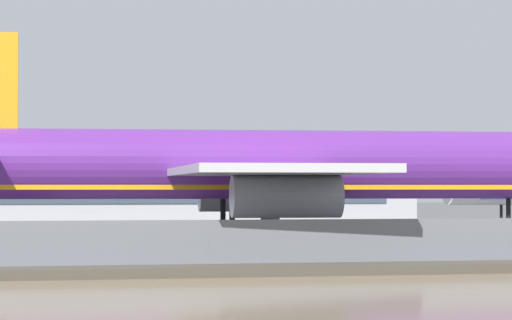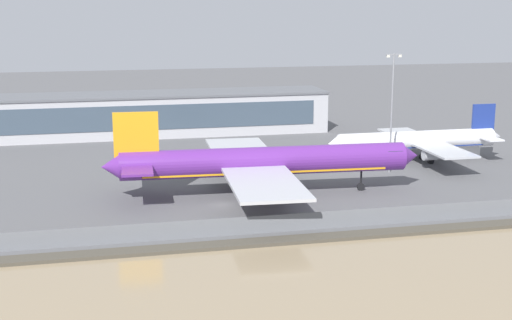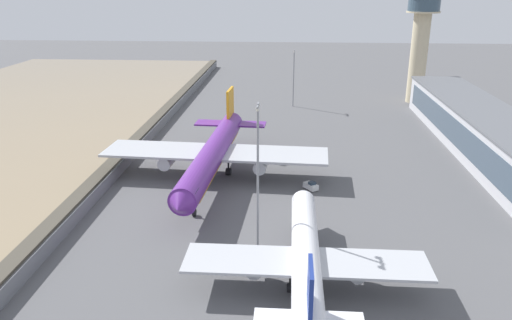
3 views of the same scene
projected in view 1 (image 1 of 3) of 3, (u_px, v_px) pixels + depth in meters
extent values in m
plane|color=#565659|center=(168.00, 254.00, 80.32)|extent=(500.00, 500.00, 0.00)
cube|color=#474238|center=(222.00, 271.00, 60.25)|extent=(320.00, 3.00, 0.50)
cube|color=slate|center=(207.00, 245.00, 64.68)|extent=(280.00, 0.08, 2.66)
cylinder|color=slate|center=(207.00, 245.00, 64.68)|extent=(0.10, 0.10, 2.66)
cylinder|color=#602889|center=(276.00, 164.00, 86.72)|extent=(49.95, 7.56, 4.93)
cube|color=orange|center=(276.00, 183.00, 86.69)|extent=(42.45, 6.18, 0.89)
cube|color=#B7BABF|center=(221.00, 175.00, 98.14)|extent=(12.20, 24.43, 0.49)
cube|color=#B7BABF|center=(268.00, 171.00, 74.53)|extent=(12.20, 24.43, 0.49)
cylinder|color=#B7BABF|center=(243.00, 195.00, 96.44)|extent=(7.10, 3.08, 2.71)
cylinder|color=#B7BABF|center=(286.00, 196.00, 76.61)|extent=(7.10, 3.08, 2.71)
cylinder|color=black|center=(508.00, 218.00, 89.22)|extent=(0.35, 0.35, 2.88)
cylinder|color=black|center=(509.00, 238.00, 89.19)|extent=(1.41, 0.61, 1.38)
cylinder|color=black|center=(223.00, 218.00, 88.67)|extent=(0.39, 0.39, 2.88)
cylinder|color=black|center=(223.00, 238.00, 88.64)|extent=(1.64, 1.19, 1.59)
cylinder|color=black|center=(232.00, 220.00, 83.56)|extent=(0.39, 0.39, 2.88)
cylinder|color=black|center=(232.00, 241.00, 83.52)|extent=(1.64, 1.19, 1.59)
cone|color=white|center=(436.00, 184.00, 108.50)|extent=(2.52, 3.67, 3.67)
cube|color=#232D3D|center=(462.00, 178.00, 109.00)|extent=(2.13, 3.29, 1.16)
cylinder|color=black|center=(501.00, 217.00, 109.67)|extent=(0.27, 0.27, 2.26)
cylinder|color=black|center=(501.00, 230.00, 109.64)|extent=(1.08, 0.43, 1.08)
cube|color=white|center=(267.00, 228.00, 107.34)|extent=(3.53, 3.18, 1.11)
cube|color=#283847|center=(270.00, 219.00, 107.65)|extent=(1.66, 1.69, 0.50)
cylinder|color=black|center=(269.00, 232.00, 108.52)|extent=(0.69, 0.59, 0.70)
cylinder|color=black|center=(280.00, 233.00, 107.61)|extent=(0.69, 0.59, 0.70)
cylinder|color=black|center=(254.00, 233.00, 107.05)|extent=(0.69, 0.59, 0.70)
cylinder|color=black|center=(266.00, 233.00, 106.14)|extent=(0.69, 0.59, 0.70)
cube|color=#B2B2B7|center=(2.00, 182.00, 144.79)|extent=(99.09, 14.83, 10.05)
cube|color=#3D4C5B|center=(2.00, 177.00, 137.46)|extent=(91.16, 0.16, 6.03)
cube|color=#5B5E63|center=(2.00, 138.00, 144.91)|extent=(99.69, 15.43, 0.50)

